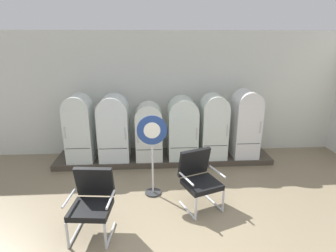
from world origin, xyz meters
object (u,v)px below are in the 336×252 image
object	(u,v)px
refrigerator_1	(114,126)
refrigerator_3	(183,126)
refrigerator_4	(214,124)
armchair_left	(92,199)
refrigerator_0	(79,126)
refrigerator_5	(246,122)
armchair_right	(199,176)
sign_stand	(152,153)
refrigerator_2	(149,130)

from	to	relation	value
refrigerator_1	refrigerator_3	xyz separation A→B (m)	(1.63, 0.01, -0.04)
refrigerator_4	armchair_left	xyz separation A→B (m)	(-2.42, -2.46, -0.38)
refrigerator_1	refrigerator_3	distance (m)	1.63
refrigerator_0	refrigerator_3	world-z (taller)	refrigerator_0
refrigerator_5	armchair_right	xyz separation A→B (m)	(-1.45, -1.87, -0.43)
refrigerator_1	armchair_right	size ratio (longest dim) A/B	1.49
refrigerator_3	refrigerator_5	bearing A→B (deg)	-0.58
refrigerator_4	refrigerator_1	bearing A→B (deg)	179.30
refrigerator_4	refrigerator_5	bearing A→B (deg)	1.78
refrigerator_1	refrigerator_3	world-z (taller)	refrigerator_1
refrigerator_0	sign_stand	world-z (taller)	refrigerator_0
refrigerator_0	armchair_right	size ratio (longest dim) A/B	1.52
refrigerator_4	armchair_left	bearing A→B (deg)	-134.52
refrigerator_5	sign_stand	size ratio (longest dim) A/B	1.02
refrigerator_0	refrigerator_3	bearing A→B (deg)	0.94
refrigerator_0	refrigerator_4	xyz separation A→B (m)	(3.18, -0.00, -0.02)
refrigerator_4	armchair_right	xyz separation A→B (m)	(-0.67, -1.85, -0.38)
refrigerator_5	armchair_left	xyz separation A→B (m)	(-3.21, -2.49, -0.43)
refrigerator_5	refrigerator_0	bearing A→B (deg)	-179.65
refrigerator_3	armchair_left	distance (m)	3.03
refrigerator_0	sign_stand	xyz separation A→B (m)	(1.69, -1.43, -0.10)
refrigerator_4	refrigerator_0	bearing A→B (deg)	180.00
refrigerator_1	refrigerator_4	size ratio (longest dim) A/B	1.00
refrigerator_3	refrigerator_5	xyz separation A→B (m)	(1.54, -0.02, 0.09)
refrigerator_1	armchair_right	bearing A→B (deg)	-47.53
refrigerator_1	refrigerator_3	size ratio (longest dim) A/B	1.05
refrigerator_3	armchair_left	world-z (taller)	refrigerator_3
refrigerator_0	refrigerator_2	world-z (taller)	refrigerator_0
sign_stand	refrigerator_2	bearing A→B (deg)	92.86
refrigerator_2	refrigerator_4	distance (m)	1.56
refrigerator_2	sign_stand	distance (m)	1.42
sign_stand	refrigerator_1	bearing A→B (deg)	121.54
refrigerator_3	refrigerator_5	world-z (taller)	refrigerator_5
refrigerator_1	refrigerator_2	bearing A→B (deg)	-2.59
refrigerator_5	sign_stand	xyz separation A→B (m)	(-2.27, -1.45, -0.13)
refrigerator_2	armchair_right	xyz separation A→B (m)	(0.89, -1.84, -0.28)
refrigerator_3	armchair_right	world-z (taller)	refrigerator_3
refrigerator_2	refrigerator_3	distance (m)	0.81
refrigerator_4	refrigerator_5	xyz separation A→B (m)	(0.79, 0.02, 0.05)
refrigerator_3	refrigerator_5	distance (m)	1.54
refrigerator_2	armchair_right	distance (m)	2.06
refrigerator_3	sign_stand	distance (m)	1.64
refrigerator_3	refrigerator_1	bearing A→B (deg)	-179.62
armchair_left	sign_stand	world-z (taller)	sign_stand
refrigerator_1	sign_stand	size ratio (longest dim) A/B	0.97
refrigerator_0	sign_stand	distance (m)	2.22
refrigerator_3	armchair_right	distance (m)	1.92
refrigerator_2	refrigerator_5	distance (m)	2.35
refrigerator_2	armchair_right	bearing A→B (deg)	-64.11
refrigerator_0	refrigerator_4	world-z (taller)	refrigerator_0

